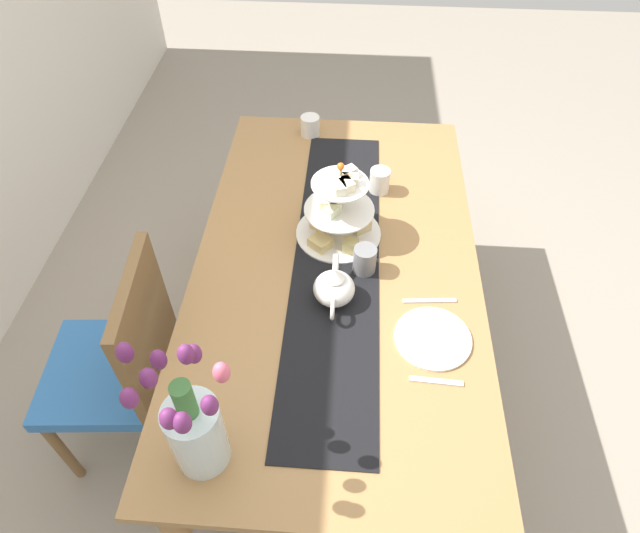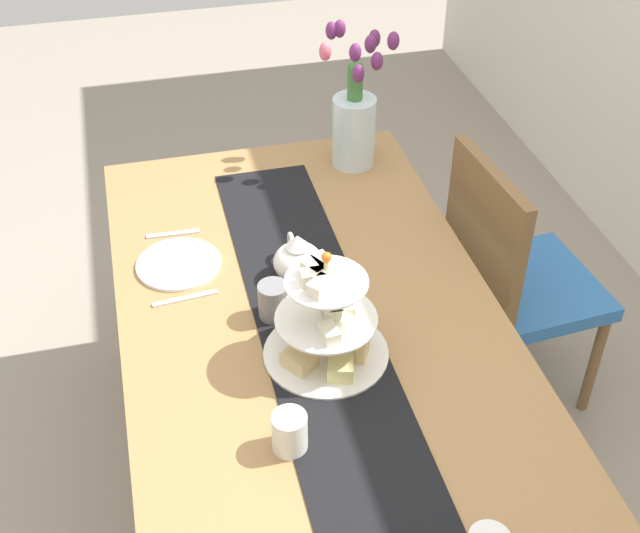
# 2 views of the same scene
# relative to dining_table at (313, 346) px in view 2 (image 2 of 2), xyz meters

# --- Properties ---
(ground_plane) EXTENTS (8.00, 8.00, 0.00)m
(ground_plane) POSITION_rel_dining_table_xyz_m (0.00, 0.00, -0.64)
(ground_plane) COLOR gray
(dining_table) EXTENTS (1.73, 0.96, 0.74)m
(dining_table) POSITION_rel_dining_table_xyz_m (0.00, 0.00, 0.00)
(dining_table) COLOR #A37747
(dining_table) RESTS_ON ground_plane
(chair_left) EXTENTS (0.45, 0.45, 0.91)m
(chair_left) POSITION_rel_dining_table_xyz_m (-0.30, 0.71, -0.14)
(chair_left) COLOR brown
(chair_left) RESTS_ON ground_plane
(table_runner) EXTENTS (1.43, 0.29, 0.00)m
(table_runner) POSITION_rel_dining_table_xyz_m (0.00, -0.00, 0.10)
(table_runner) COLOR black
(table_runner) RESTS_ON dining_table
(tiered_cake_stand) EXTENTS (0.30, 0.30, 0.30)m
(tiered_cake_stand) POSITION_rel_dining_table_xyz_m (0.14, 0.00, 0.19)
(tiered_cake_stand) COLOR beige
(tiered_cake_stand) RESTS_ON table_runner
(teapot) EXTENTS (0.24, 0.13, 0.14)m
(teapot) POSITION_rel_dining_table_xyz_m (-0.17, 0.00, 0.15)
(teapot) COLOR white
(teapot) RESTS_ON table_runner
(tulip_vase) EXTENTS (0.22, 0.24, 0.44)m
(tulip_vase) POSITION_rel_dining_table_xyz_m (-0.70, 0.30, 0.26)
(tulip_vase) COLOR silver
(tulip_vase) RESTS_ON dining_table
(dinner_plate_left) EXTENTS (0.23, 0.23, 0.01)m
(dinner_plate_left) POSITION_rel_dining_table_xyz_m (-0.30, -0.30, 0.10)
(dinner_plate_left) COLOR white
(dinner_plate_left) RESTS_ON dining_table
(fork_left) EXTENTS (0.02, 0.15, 0.01)m
(fork_left) POSITION_rel_dining_table_xyz_m (-0.44, -0.30, 0.10)
(fork_left) COLOR silver
(fork_left) RESTS_ON dining_table
(knife_left) EXTENTS (0.03, 0.17, 0.01)m
(knife_left) POSITION_rel_dining_table_xyz_m (-0.15, -0.30, 0.10)
(knife_left) COLOR silver
(knife_left) RESTS_ON dining_table
(mug_grey) EXTENTS (0.08, 0.08, 0.09)m
(mug_grey) POSITION_rel_dining_table_xyz_m (-0.03, -0.09, 0.15)
(mug_grey) COLOR slate
(mug_grey) RESTS_ON table_runner
(mug_white_text) EXTENTS (0.08, 0.08, 0.09)m
(mug_white_text) POSITION_rel_dining_table_xyz_m (0.38, -0.14, 0.14)
(mug_white_text) COLOR white
(mug_white_text) RESTS_ON dining_table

